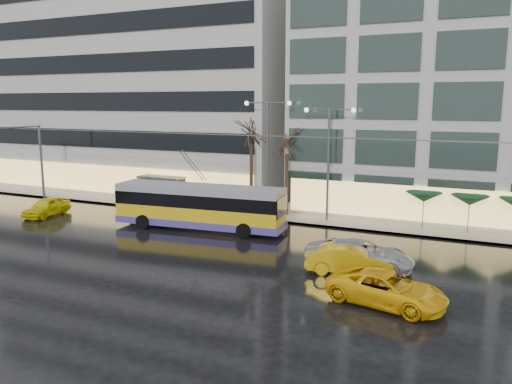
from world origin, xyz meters
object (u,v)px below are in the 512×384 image
Objects in this scene: street_lamp_near at (267,142)px; trolleybus at (199,208)px; taxi_a at (47,207)px; bus_shelter at (159,184)px.

trolleybus is at bearing -115.06° from street_lamp_near.
taxi_a is at bearing -173.94° from trolleybus.
bus_shelter is 11.14m from street_lamp_near.
bus_shelter is 9.42m from taxi_a.
trolleybus reaches higher than bus_shelter.
street_lamp_near is (2.79, 5.97, 4.43)m from trolleybus.
trolleybus is at bearing -37.65° from bus_shelter.
trolleybus is 13.54m from taxi_a.
trolleybus is 7.94m from street_lamp_near.
trolleybus is at bearing -0.92° from taxi_a.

